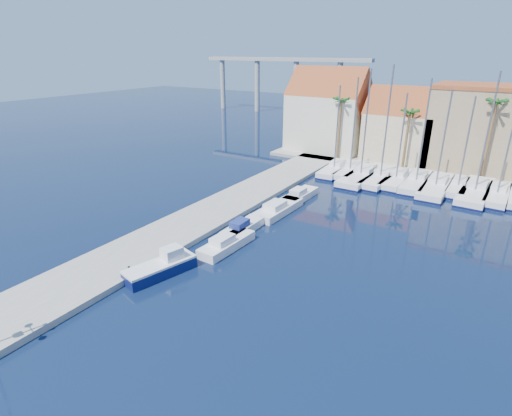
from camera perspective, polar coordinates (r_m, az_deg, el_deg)
The scene contains 26 objects.
ground at distance 28.07m, azimuth -10.02°, elevation -14.42°, with size 260.00×260.00×0.00m, color black.
quay_west at distance 42.07m, azimuth -6.97°, elevation -1.04°, with size 6.00×77.00×0.50m, color gray.
shore_north at distance 66.55m, azimuth 26.36°, elevation 5.39°, with size 54.00×16.00×0.50m, color gray.
bollard at distance 32.46m, azimuth -17.67°, elevation -8.31°, with size 0.18×0.18×0.44m, color black.
fishing_boat at distance 32.27m, azimuth -13.28°, elevation -8.14°, with size 3.23×5.93×1.97m.
motorboat_west_0 at distance 35.34m, azimuth -4.28°, elevation -5.08°, with size 2.18×6.05×1.40m.
motorboat_west_1 at distance 38.33m, azimuth -1.96°, elevation -2.80°, with size 1.72×5.32×1.40m.
motorboat_west_2 at distance 42.89m, azimuth 3.14°, elevation -0.07°, with size 2.52×7.15×1.40m.
motorboat_west_3 at distance 47.15m, azimuth 6.30°, elevation 1.88°, with size 2.05×5.88×1.40m.
sailboat_0 at distance 58.18m, azimuth 11.26°, elevation 5.52°, with size 2.77×9.21×12.06m.
sailboat_1 at distance 57.74m, azimuth 13.46°, elevation 5.24°, with size 2.57×8.92×13.13m.
sailboat_2 at distance 56.11m, azimuth 14.96°, elevation 4.58°, with size 3.36×12.04×14.28m.
sailboat_3 at distance 55.74m, azimuth 17.56°, elevation 4.21°, with size 3.58×10.78×14.77m.
sailboat_4 at distance 55.78m, azimuth 19.50°, elevation 3.96°, with size 2.67×9.59×11.55m.
sailboat_5 at distance 55.50m, azimuth 21.98°, elevation 3.54°, with size 3.05×10.41×13.31m.
sailboat_6 at distance 54.56m, azimuth 24.36°, elevation 2.86°, with size 2.94×11.06×12.24m.
sailboat_7 at distance 55.42m, azimuth 26.94°, elevation 2.73°, with size 2.18×8.20×11.52m.
sailboat_8 at distance 54.70m, azimuth 28.88°, elevation 2.13°, with size 3.55×11.64×14.28m.
sailboat_9 at distance 54.65m, azimuth 31.21°, elevation 1.68°, with size 2.77×9.11×12.68m.
building_0 at distance 69.11m, azimuth 10.27°, elevation 13.16°, with size 12.30×9.00×13.50m.
building_1 at distance 65.75m, azimuth 20.03°, elevation 10.70°, with size 10.30×8.00×11.00m.
building_2 at distance 65.15m, azimuth 29.86°, elevation 9.93°, with size 14.20×10.20×11.50m.
palm_0 at distance 62.71m, azimuth 12.07°, elevation 14.55°, with size 2.60×2.60×10.15m.
palm_1 at distance 60.07m, azimuth 21.12°, elevation 12.39°, with size 2.60×2.60×9.15m.
palm_2 at distance 58.67m, azimuth 31.09°, elevation 12.46°, with size 2.60×2.60×11.15m.
viaduct at distance 112.80m, azimuth 3.32°, elevation 18.55°, with size 48.00×2.20×14.45m.
Camera 1 is at (15.94, -16.29, 16.40)m, focal length 28.00 mm.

